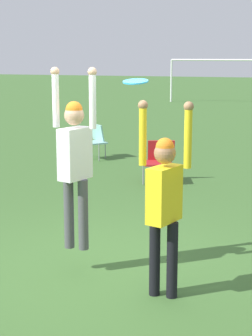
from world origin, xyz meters
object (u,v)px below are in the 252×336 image
object	(u,v)px
person_jumping	(75,155)
frisbee	(135,81)
person_defending	(164,196)
camping_chair_1	(95,139)
camping_chair_2	(159,158)

from	to	relation	value
person_jumping	frisbee	xyz separation A→B (m)	(0.80, -0.20, 0.87)
person_defending	frisbee	distance (m)	1.25
camping_chair_1	frisbee	bearing A→B (deg)	153.00
person_defending	camping_chair_1	world-z (taller)	person_defending
person_jumping	person_defending	size ratio (longest dim) A/B	1.01
frisbee	camping_chair_1	size ratio (longest dim) A/B	0.32
person_jumping	person_defending	world-z (taller)	person_jumping
person_jumping	person_defending	xyz separation A→B (m)	(1.18, -0.35, -0.31)
frisbee	camping_chair_1	xyz separation A→B (m)	(-3.40, 7.31, -1.81)
camping_chair_1	camping_chair_2	size ratio (longest dim) A/B	1.01
person_jumping	camping_chair_1	world-z (taller)	person_jumping
camping_chair_2	frisbee	bearing A→B (deg)	83.75
frisbee	camping_chair_1	world-z (taller)	frisbee
person_defending	frisbee	bearing A→B (deg)	-95.75
camping_chair_1	camping_chair_2	world-z (taller)	camping_chair_1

